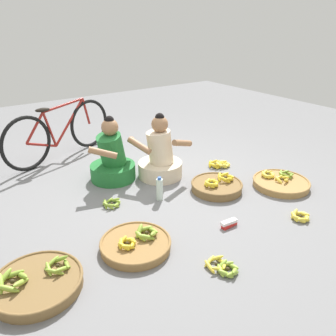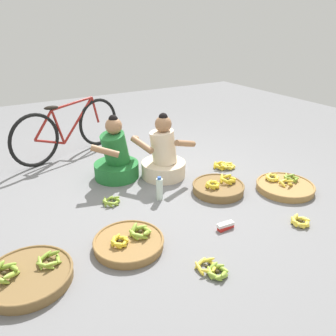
{
  "view_description": "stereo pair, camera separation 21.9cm",
  "coord_description": "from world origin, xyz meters",
  "px_view_note": "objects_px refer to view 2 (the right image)",
  "views": [
    {
      "loc": [
        -1.75,
        -2.73,
        1.74
      ],
      "look_at": [
        0.0,
        -0.2,
        0.35
      ],
      "focal_mm": 35.86,
      "sensor_mm": 36.0,
      "label": 1
    },
    {
      "loc": [
        -1.56,
        -2.85,
        1.74
      ],
      "look_at": [
        0.0,
        -0.2,
        0.35
      ],
      "focal_mm": 35.86,
      "sensor_mm": 36.0,
      "label": 2
    }
  ],
  "objects_px": {
    "banana_basket_mid_right": "(28,276)",
    "banana_basket_back_center": "(218,187)",
    "banana_basket_front_left": "(129,242)",
    "loose_bananas_near_bicycle": "(224,166)",
    "vendor_woman_front": "(163,157)",
    "packet_carton_stack": "(226,226)",
    "loose_bananas_front_center": "(213,269)",
    "water_bottle": "(159,189)",
    "bicycle_leaning": "(69,129)",
    "loose_bananas_back_left": "(300,222)",
    "banana_basket_back_right": "(285,186)",
    "vendor_woman_behind": "(116,158)",
    "loose_bananas_front_right": "(112,201)"
  },
  "relations": [
    {
      "from": "vendor_woman_front",
      "to": "banana_basket_back_center",
      "type": "height_order",
      "value": "vendor_woman_front"
    },
    {
      "from": "bicycle_leaning",
      "to": "vendor_woman_front",
      "type": "bearing_deg",
      "value": -59.12
    },
    {
      "from": "loose_bananas_front_right",
      "to": "water_bottle",
      "type": "distance_m",
      "value": 0.5
    },
    {
      "from": "vendor_woman_front",
      "to": "banana_basket_back_center",
      "type": "distance_m",
      "value": 0.74
    },
    {
      "from": "vendor_woman_behind",
      "to": "banana_basket_back_right",
      "type": "height_order",
      "value": "vendor_woman_behind"
    },
    {
      "from": "loose_bananas_back_left",
      "to": "loose_bananas_near_bicycle",
      "type": "xyz_separation_m",
      "value": [
        0.2,
        1.33,
        0.0
      ]
    },
    {
      "from": "banana_basket_back_right",
      "to": "banana_basket_back_center",
      "type": "height_order",
      "value": "banana_basket_back_center"
    },
    {
      "from": "loose_bananas_front_right",
      "to": "loose_bananas_near_bicycle",
      "type": "distance_m",
      "value": 1.56
    },
    {
      "from": "loose_bananas_front_center",
      "to": "packet_carton_stack",
      "type": "distance_m",
      "value": 0.59
    },
    {
      "from": "banana_basket_back_right",
      "to": "packet_carton_stack",
      "type": "height_order",
      "value": "banana_basket_back_right"
    },
    {
      "from": "loose_bananas_front_center",
      "to": "packet_carton_stack",
      "type": "bearing_deg",
      "value": 41.76
    },
    {
      "from": "loose_bananas_back_left",
      "to": "vendor_woman_front",
      "type": "bearing_deg",
      "value": 110.36
    },
    {
      "from": "banana_basket_mid_right",
      "to": "banana_basket_front_left",
      "type": "xyz_separation_m",
      "value": [
        0.79,
        -0.0,
        -0.0
      ]
    },
    {
      "from": "banana_basket_back_center",
      "to": "packet_carton_stack",
      "type": "distance_m",
      "value": 0.7
    },
    {
      "from": "water_bottle",
      "to": "banana_basket_mid_right",
      "type": "bearing_deg",
      "value": -158.08
    },
    {
      "from": "bicycle_leaning",
      "to": "loose_bananas_front_center",
      "type": "xyz_separation_m",
      "value": [
        0.24,
        -2.88,
        -0.33
      ]
    },
    {
      "from": "bicycle_leaning",
      "to": "banana_basket_mid_right",
      "type": "xyz_separation_m",
      "value": [
        -0.96,
        -2.28,
        -0.31
      ]
    },
    {
      "from": "loose_bananas_near_bicycle",
      "to": "loose_bananas_front_center",
      "type": "relative_size",
      "value": 1.06
    },
    {
      "from": "packet_carton_stack",
      "to": "banana_basket_front_left",
      "type": "bearing_deg",
      "value": 166.45
    },
    {
      "from": "vendor_woman_behind",
      "to": "water_bottle",
      "type": "bearing_deg",
      "value": -76.38
    },
    {
      "from": "loose_bananas_front_right",
      "to": "loose_bananas_near_bicycle",
      "type": "xyz_separation_m",
      "value": [
        1.55,
        0.1,
        0.0
      ]
    },
    {
      "from": "loose_bananas_front_center",
      "to": "banana_basket_back_center",
      "type": "bearing_deg",
      "value": 50.08
    },
    {
      "from": "banana_basket_front_left",
      "to": "packet_carton_stack",
      "type": "distance_m",
      "value": 0.88
    },
    {
      "from": "loose_bananas_front_center",
      "to": "banana_basket_front_left",
      "type": "bearing_deg",
      "value": 124.5
    },
    {
      "from": "banana_basket_front_left",
      "to": "loose_bananas_near_bicycle",
      "type": "bearing_deg",
      "value": 26.34
    },
    {
      "from": "banana_basket_front_left",
      "to": "banana_basket_back_center",
      "type": "bearing_deg",
      "value": 17.31
    },
    {
      "from": "banana_basket_mid_right",
      "to": "loose_bananas_near_bicycle",
      "type": "relative_size",
      "value": 2.1
    },
    {
      "from": "banana_basket_mid_right",
      "to": "water_bottle",
      "type": "height_order",
      "value": "water_bottle"
    },
    {
      "from": "vendor_woman_behind",
      "to": "banana_basket_front_left",
      "type": "relative_size",
      "value": 1.29
    },
    {
      "from": "vendor_woman_behind",
      "to": "water_bottle",
      "type": "xyz_separation_m",
      "value": [
        0.17,
        -0.72,
        -0.12
      ]
    },
    {
      "from": "banana_basket_mid_right",
      "to": "loose_bananas_near_bicycle",
      "type": "distance_m",
      "value": 2.62
    },
    {
      "from": "packet_carton_stack",
      "to": "bicycle_leaning",
      "type": "bearing_deg",
      "value": 105.29
    },
    {
      "from": "loose_bananas_near_bicycle",
      "to": "bicycle_leaning",
      "type": "bearing_deg",
      "value": 136.42
    },
    {
      "from": "banana_basket_back_center",
      "to": "vendor_woman_behind",
      "type": "bearing_deg",
      "value": 131.71
    },
    {
      "from": "water_bottle",
      "to": "bicycle_leaning",
      "type": "bearing_deg",
      "value": 104.2
    },
    {
      "from": "loose_bananas_back_left",
      "to": "loose_bananas_front_center",
      "type": "height_order",
      "value": "loose_bananas_back_left"
    },
    {
      "from": "banana_basket_front_left",
      "to": "vendor_woman_front",
      "type": "bearing_deg",
      "value": 48.23
    },
    {
      "from": "banana_basket_mid_right",
      "to": "loose_bananas_front_right",
      "type": "relative_size",
      "value": 3.1
    },
    {
      "from": "banana_basket_back_right",
      "to": "loose_bananas_back_left",
      "type": "xyz_separation_m",
      "value": [
        -0.41,
        -0.55,
        -0.02
      ]
    },
    {
      "from": "loose_bananas_near_bicycle",
      "to": "loose_bananas_front_center",
      "type": "height_order",
      "value": "loose_bananas_near_bicycle"
    },
    {
      "from": "vendor_woman_front",
      "to": "loose_bananas_front_center",
      "type": "xyz_separation_m",
      "value": [
        -0.51,
        -1.63,
        -0.22
      ]
    },
    {
      "from": "water_bottle",
      "to": "banana_basket_back_center",
      "type": "bearing_deg",
      "value": -16.1
    },
    {
      "from": "loose_bananas_near_bicycle",
      "to": "water_bottle",
      "type": "relative_size",
      "value": 1.18
    },
    {
      "from": "banana_basket_mid_right",
      "to": "banana_basket_front_left",
      "type": "bearing_deg",
      "value": -0.33
    },
    {
      "from": "vendor_woman_front",
      "to": "loose_bananas_near_bicycle",
      "type": "bearing_deg",
      "value": -14.1
    },
    {
      "from": "banana_basket_front_left",
      "to": "bicycle_leaning",
      "type": "bearing_deg",
      "value": 85.7
    },
    {
      "from": "banana_basket_mid_right",
      "to": "banana_basket_back_center",
      "type": "height_order",
      "value": "banana_basket_back_center"
    },
    {
      "from": "banana_basket_front_left",
      "to": "banana_basket_back_center",
      "type": "xyz_separation_m",
      "value": [
        1.24,
        0.39,
        0.01
      ]
    },
    {
      "from": "banana_basket_mid_right",
      "to": "vendor_woman_front",
      "type": "bearing_deg",
      "value": 30.97
    },
    {
      "from": "banana_basket_back_center",
      "to": "loose_bananas_near_bicycle",
      "type": "distance_m",
      "value": 0.64
    }
  ]
}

